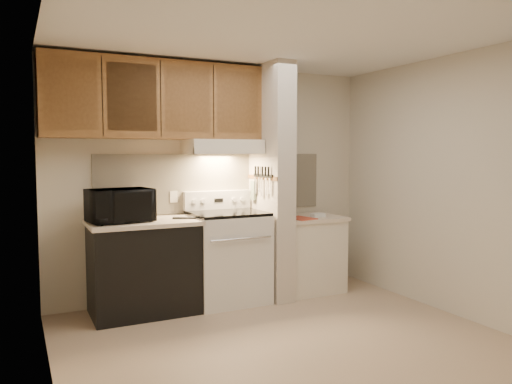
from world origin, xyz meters
TOP-DOWN VIEW (x-y plane):
  - floor at (0.00, 0.00)m, footprint 3.60×3.60m
  - ceiling at (0.00, 0.00)m, footprint 3.60×3.60m
  - wall_back at (0.00, 1.50)m, footprint 3.60×2.50m
  - wall_left at (-1.80, 0.00)m, footprint 0.02×3.00m
  - wall_right at (1.80, 0.00)m, footprint 0.02×3.00m
  - backsplash at (0.00, 1.49)m, footprint 2.60×0.02m
  - range_body at (0.00, 1.16)m, footprint 0.76×0.65m
  - oven_window at (0.00, 0.84)m, footprint 0.50×0.01m
  - oven_handle at (0.00, 0.80)m, footprint 0.65×0.02m
  - cooktop at (0.00, 1.16)m, footprint 0.74×0.64m
  - range_backguard at (0.00, 1.44)m, footprint 0.76×0.08m
  - range_display at (0.00, 1.40)m, footprint 0.10×0.01m
  - range_knob_left_outer at (-0.28, 1.40)m, footprint 0.05×0.02m
  - range_knob_left_inner at (-0.18, 1.40)m, footprint 0.05×0.02m
  - range_knob_right_inner at (0.18, 1.40)m, footprint 0.05×0.02m
  - range_knob_right_outer at (0.28, 1.40)m, footprint 0.05×0.02m
  - dishwasher_front at (-0.88, 1.17)m, footprint 1.00×0.63m
  - left_countertop at (-0.88, 1.17)m, footprint 1.04×0.67m
  - spoon_rest at (-0.48, 1.12)m, footprint 0.24×0.16m
  - teal_jar at (-1.23, 1.06)m, footprint 0.11×0.11m
  - outlet at (-0.48, 1.48)m, footprint 0.08×0.01m
  - microwave at (-1.10, 1.15)m, footprint 0.63×0.48m
  - partition_pillar at (0.51, 1.15)m, footprint 0.22×0.70m
  - pillar_trim at (0.39, 1.15)m, footprint 0.01×0.70m
  - knife_strip at (0.39, 1.10)m, footprint 0.02×0.42m
  - knife_blade_a at (0.38, 0.93)m, footprint 0.01×0.03m
  - knife_handle_a at (0.38, 0.95)m, footprint 0.02×0.02m
  - knife_blade_b at (0.38, 1.01)m, footprint 0.01×0.04m
  - knife_handle_b at (0.38, 1.02)m, footprint 0.02×0.02m
  - knife_blade_c at (0.38, 1.11)m, footprint 0.01×0.04m
  - knife_handle_c at (0.38, 1.09)m, footprint 0.02×0.02m
  - knife_blade_d at (0.38, 1.17)m, footprint 0.01×0.04m
  - knife_handle_d at (0.38, 1.19)m, footprint 0.02×0.02m
  - knife_blade_e at (0.38, 1.26)m, footprint 0.01×0.04m
  - knife_handle_e at (0.38, 1.26)m, footprint 0.02×0.02m
  - oven_mitt at (0.38, 1.32)m, footprint 0.03×0.09m
  - right_cab_base at (0.97, 1.15)m, footprint 0.70×0.60m
  - right_countertop at (0.97, 1.15)m, footprint 0.74×0.64m
  - red_folder at (0.79, 1.00)m, footprint 0.29×0.36m
  - white_box at (1.05, 1.05)m, footprint 0.15×0.10m
  - range_hood at (0.00, 1.28)m, footprint 0.78×0.44m
  - hood_lip at (0.00, 1.07)m, footprint 0.78×0.04m
  - upper_cabinets at (-0.69, 1.32)m, footprint 2.18×0.33m
  - cab_door_a at (-1.51, 1.17)m, footprint 0.46×0.01m
  - cab_gap_a at (-1.23, 1.16)m, footprint 0.01×0.01m
  - cab_door_b at (-0.96, 1.17)m, footprint 0.46×0.01m
  - cab_gap_b at (-0.69, 1.16)m, footprint 0.01×0.01m
  - cab_door_c at (-0.42, 1.17)m, footprint 0.46×0.01m
  - cab_gap_c at (-0.14, 1.16)m, footprint 0.01×0.01m
  - cab_door_d at (0.13, 1.17)m, footprint 0.46×0.01m

SIDE VIEW (x-z plane):
  - floor at x=0.00m, z-range 0.00..0.00m
  - right_cab_base at x=0.97m, z-range 0.00..0.81m
  - dishwasher_front at x=-0.88m, z-range 0.00..0.87m
  - range_body at x=0.00m, z-range 0.00..0.92m
  - oven_window at x=0.00m, z-range 0.35..0.65m
  - oven_handle at x=0.00m, z-range 0.71..0.73m
  - right_countertop at x=0.97m, z-range 0.81..0.85m
  - red_folder at x=0.79m, z-range 0.85..0.86m
  - white_box at x=1.05m, z-range 0.85..0.89m
  - left_countertop at x=-0.88m, z-range 0.87..0.91m
  - spoon_rest at x=-0.48m, z-range 0.91..0.93m
  - cooktop at x=0.00m, z-range 0.92..0.95m
  - teal_jar at x=-1.23m, z-range 0.91..1.02m
  - range_backguard at x=0.00m, z-range 0.95..1.15m
  - range_display at x=0.00m, z-range 1.03..1.07m
  - range_knob_left_outer at x=-0.28m, z-range 1.03..1.07m
  - range_knob_left_inner at x=-0.18m, z-range 1.03..1.07m
  - range_knob_right_inner at x=0.18m, z-range 1.03..1.07m
  - range_knob_right_outer at x=0.28m, z-range 1.03..1.07m
  - microwave at x=-1.10m, z-range 0.91..1.23m
  - outlet at x=-0.48m, z-range 1.04..1.16m
  - oven_mitt at x=0.38m, z-range 1.04..1.25m
  - knife_blade_c at x=0.38m, z-range 1.10..1.30m
  - knife_blade_b at x=0.38m, z-range 1.12..1.30m
  - knife_blade_e at x=0.38m, z-range 1.12..1.30m
  - knife_blade_a at x=0.38m, z-range 1.14..1.30m
  - knife_blade_d at x=0.38m, z-range 1.14..1.30m
  - backsplash at x=0.00m, z-range 0.92..1.55m
  - wall_back at x=0.00m, z-range 1.24..1.26m
  - wall_left at x=-1.80m, z-range 0.00..2.50m
  - wall_right at x=1.80m, z-range 0.00..2.50m
  - partition_pillar at x=0.51m, z-range 0.00..2.50m
  - pillar_trim at x=0.39m, z-range 1.28..1.32m
  - knife_strip at x=0.39m, z-range 1.30..1.34m
  - knife_handle_a at x=0.38m, z-range 1.32..1.42m
  - knife_handle_b at x=0.38m, z-range 1.32..1.42m
  - knife_handle_c at x=0.38m, z-range 1.32..1.42m
  - knife_handle_d at x=0.38m, z-range 1.32..1.42m
  - knife_handle_e at x=0.38m, z-range 1.32..1.42m
  - hood_lip at x=0.00m, z-range 1.55..1.61m
  - range_hood at x=0.00m, z-range 1.55..1.70m
  - upper_cabinets at x=-0.69m, z-range 1.70..2.47m
  - cab_door_a at x=-1.51m, z-range 1.77..2.40m
  - cab_gap_a at x=-1.23m, z-range 1.72..2.45m
  - cab_door_b at x=-0.96m, z-range 1.77..2.40m
  - cab_gap_b at x=-0.69m, z-range 1.72..2.45m
  - cab_door_c at x=-0.42m, z-range 1.77..2.40m
  - cab_gap_c at x=-0.14m, z-range 1.72..2.45m
  - cab_door_d at x=0.13m, z-range 1.77..2.40m
  - ceiling at x=0.00m, z-range 2.50..2.50m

